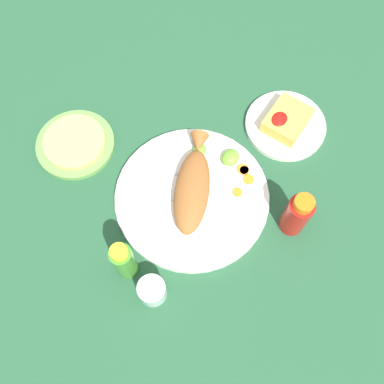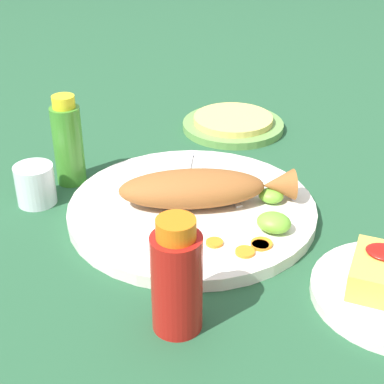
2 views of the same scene
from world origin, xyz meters
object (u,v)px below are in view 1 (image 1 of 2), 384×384
Objects in this scene: fried_fish at (193,186)px; side_plate_fries at (285,125)px; tortilla_plate at (76,144)px; hot_sauce_bottle_red at (297,215)px; fork_far at (159,175)px; fork_near at (152,192)px; salt_cup at (152,291)px; hot_sauce_bottle_green at (124,261)px; main_plate at (192,197)px.

side_plate_fries is (-0.29, 0.09, -0.04)m from fried_fish.
fried_fish is 1.32× the size of tortilla_plate.
fork_far is at bearing -76.96° from hot_sauce_bottle_red.
fork_near is 1.29× the size of hot_sauce_bottle_red.
salt_cup reaches higher than tortilla_plate.
hot_sauce_bottle_red is at bearing -175.26° from fork_near.
fork_near is 0.19m from hot_sauce_bottle_green.
hot_sauce_bottle_green is at bearing 67.68° from fork_far.
fork_near reaches higher than tortilla_plate.
fried_fish is 0.23m from hot_sauce_bottle_green.
fork_far is 0.76× the size of tortilla_plate.
hot_sauce_bottle_green is (0.22, -0.02, 0.06)m from main_plate.
fried_fish reaches higher than salt_cup.
hot_sauce_bottle_green is at bearing -11.80° from side_plate_fries.
hot_sauce_bottle_red is (-0.06, 0.23, 0.02)m from fried_fish.
hot_sauce_bottle_green reaches higher than salt_cup.
side_plate_fries and tortilla_plate have the same top height.
fried_fish is at bearing 147.26° from fork_far.
fork_far is 0.35m from side_plate_fries.
tortilla_plate is at bearing -77.92° from hot_sauce_bottle_red.
hot_sauce_bottle_green is (0.22, 0.07, 0.05)m from fork_far.
salt_cup is 0.53m from side_plate_fries.
main_plate is 0.25m from hot_sauce_bottle_red.
hot_sauce_bottle_red is at bearing 102.08° from tortilla_plate.
main_plate is at bearing 139.77° from fork_far.
fried_fish is 0.30m from side_plate_fries.
hot_sauce_bottle_green is 0.72× the size of side_plate_fries.
salt_cup is at bearing -12.65° from fried_fish.
salt_cup is (0.31, -0.17, -0.04)m from hot_sauce_bottle_red.
tortilla_plate is at bearing -106.86° from fried_fish.
fork_far is at bearing -89.32° from fork_near.
fork_near is at bearing -25.87° from side_plate_fries.
salt_cup is at bearing 80.63° from hot_sauce_bottle_green.
fork_far is 1.01× the size of hot_sauce_bottle_green.
side_plate_fries is (-0.35, 0.17, -0.01)m from fork_near.
fork_far is at bearing -89.41° from main_plate.
fork_far is 0.23m from tortilla_plate.
main_plate is 0.09m from fork_near.
fried_fish is at bearing -165.81° from salt_cup.
main_plate is 0.33m from tortilla_plate.
hot_sauce_bottle_red reaches higher than side_plate_fries.
fried_fish is at bearing -75.10° from hot_sauce_bottle_red.
fork_near is 0.88× the size of side_plate_fries.
fried_fish is 1.26× the size of side_plate_fries.
fried_fish reaches higher than side_plate_fries.
tortilla_plate is (-0.19, -0.38, -0.02)m from salt_cup.
hot_sauce_bottle_red reaches higher than tortilla_plate.
side_plate_fries is at bearing -162.02° from fork_far.
salt_cup is (0.23, 0.15, 0.01)m from fork_far.
hot_sauce_bottle_green is (0.29, -0.25, 0.00)m from hot_sauce_bottle_red.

